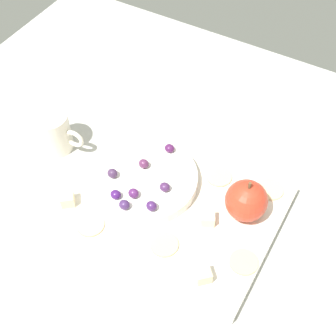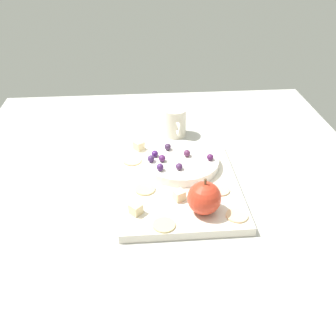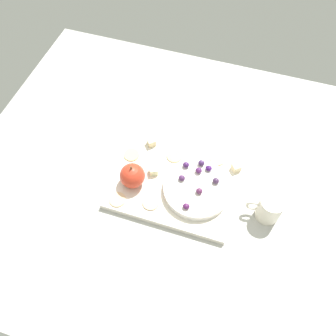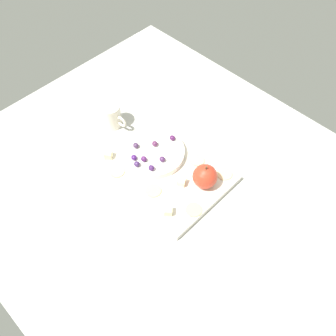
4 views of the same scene
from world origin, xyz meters
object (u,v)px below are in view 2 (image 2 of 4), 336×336
object	(u,v)px
cheese_cube_2	(179,195)
cracker_3	(164,225)
apple_whole	(204,198)
grape_2	(210,157)
serving_dish	(181,162)
grape_7	(187,153)
grape_3	(160,167)
grape_4	(151,159)
cracker_2	(220,190)
cracker_1	(145,189)
cup	(175,122)
cracker_4	(132,161)
grape_5	(179,167)
cheese_cube_0	(139,146)
grape_1	(168,147)
grape_6	(155,154)
cheese_cube_1	(136,209)
grape_0	(162,158)
platter	(179,185)
cracker_0	(237,216)

from	to	relation	value
cheese_cube_2	cracker_3	xyz separation A→B (cm)	(-8.38, 3.90, -0.93)
apple_whole	grape_2	world-z (taller)	apple_whole
serving_dish	apple_whole	world-z (taller)	apple_whole
apple_whole	grape_7	size ratio (longest dim) A/B	3.85
grape_3	grape_4	bearing A→B (deg)	26.30
cracker_2	cracker_1	bearing A→B (deg)	84.63
grape_2	cup	size ratio (longest dim) A/B	0.19
cracker_4	grape_5	world-z (taller)	grape_5
cracker_2	grape_3	xyz separation A→B (cm)	(6.17, 13.13, 2.86)
grape_4	grape_5	xyz separation A→B (cm)	(-3.93, -6.47, -0.07)
cracker_1	cheese_cube_0	bearing A→B (deg)	3.24
cheese_cube_2	grape_2	bearing A→B (deg)	-35.98
apple_whole	cup	world-z (taller)	apple_whole
grape_5	grape_7	distance (cm)	6.28
cracker_1	grape_2	size ratio (longest dim) A/B	2.51
serving_dish	cheese_cube_0	bearing A→B (deg)	48.53
cheese_cube_2	grape_1	size ratio (longest dim) A/B	1.23
serving_dish	grape_6	bearing A→B (deg)	75.54
cheese_cube_0	cracker_3	distance (cm)	31.22
apple_whole	cheese_cube_1	size ratio (longest dim) A/B	3.13
grape_2	grape_4	world-z (taller)	grape_4
grape_7	cup	world-z (taller)	cup
grape_2	grape_6	size ratio (longest dim) A/B	1.00
cracker_4	grape_5	size ratio (longest dim) A/B	2.51
cheese_cube_1	grape_5	xyz separation A→B (cm)	(12.70, -10.39, 1.82)
cheese_cube_1	grape_0	bearing A→B (deg)	-21.83
platter	cracker_3	bearing A→B (deg)	163.09
grape_3	grape_5	xyz separation A→B (cm)	(0.08, -4.49, -0.10)
cracker_0	grape_2	size ratio (longest dim) A/B	2.51
cheese_cube_1	grape_1	bearing A→B (deg)	-20.99
grape_6	serving_dish	bearing A→B (deg)	-104.46
cracker_2	grape_2	world-z (taller)	grape_2
apple_whole	grape_5	bearing A→B (deg)	16.13
grape_0	grape_3	size ratio (longest dim) A/B	1.00
grape_7	platter	bearing A→B (deg)	160.10
platter	grape_4	world-z (taller)	grape_4
platter	cup	size ratio (longest dim) A/B	3.64
cheese_cube_2	grape_1	distance (cm)	18.12
cracker_2	grape_7	world-z (taller)	grape_7
serving_dish	cracker_4	xyz separation A→B (cm)	(3.13, 12.10, -0.90)
cheese_cube_2	cracker_2	size ratio (longest dim) A/B	0.49
cracker_2	grape_6	xyz separation A→B (cm)	(12.60, 14.04, 2.75)
cheese_cube_2	cracker_0	xyz separation A→B (cm)	(-6.70, -11.43, -0.93)
grape_6	cup	bearing A→B (deg)	-20.23
serving_dish	cracker_2	world-z (taller)	serving_dish
cheese_cube_1	grape_7	size ratio (longest dim) A/B	1.23
cracker_2	grape_3	world-z (taller)	grape_3
cheese_cube_2	platter	bearing A→B (deg)	-6.05
cracker_0	cracker_1	world-z (taller)	same
platter	cheese_cube_0	bearing A→B (deg)	30.15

